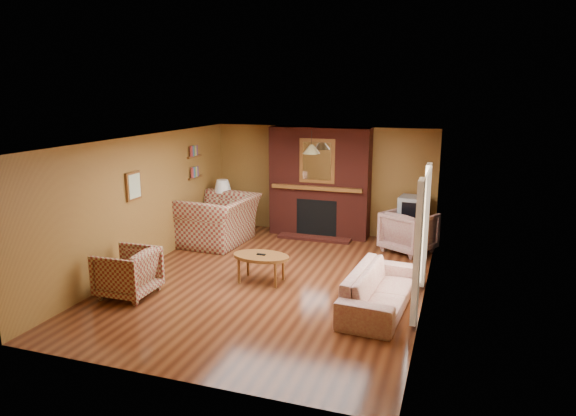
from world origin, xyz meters
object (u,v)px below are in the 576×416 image
(side_table, at_px, (224,221))
(table_lamp, at_px, (223,192))
(tv_stand, at_px, (412,233))
(crt_tv, at_px, (413,209))
(plaid_armchair, at_px, (127,272))
(floral_armchair, at_px, (409,232))
(coffee_table, at_px, (261,258))
(fireplace, at_px, (320,183))
(plaid_loveseat, at_px, (219,220))
(floral_sofa, at_px, (380,289))

(side_table, height_order, table_lamp, table_lamp)
(tv_stand, height_order, crt_tv, crt_tv)
(plaid_armchair, height_order, tv_stand, plaid_armchair)
(floral_armchair, distance_m, tv_stand, 0.43)
(crt_tv, bearing_deg, tv_stand, 90.00)
(coffee_table, bearing_deg, fireplace, 86.87)
(plaid_loveseat, distance_m, table_lamp, 0.90)
(side_table, bearing_deg, plaid_loveseat, -71.55)
(plaid_loveseat, distance_m, tv_stand, 4.06)
(fireplace, distance_m, side_table, 2.34)
(plaid_armchair, xyz_separation_m, table_lamp, (-0.15, 3.78, 0.56))
(floral_sofa, xyz_separation_m, tv_stand, (0.15, 3.35, -0.03))
(floral_sofa, bearing_deg, crt_tv, 1.83)
(fireplace, height_order, plaid_armchair, fireplace)
(floral_sofa, bearing_deg, fireplace, 32.67)
(plaid_armchair, distance_m, side_table, 3.79)
(tv_stand, relative_size, crt_tv, 0.90)
(fireplace, distance_m, crt_tv, 2.09)
(floral_sofa, relative_size, tv_stand, 3.74)
(fireplace, bearing_deg, plaid_armchair, -114.31)
(plaid_armchair, relative_size, floral_armchair, 0.92)
(fireplace, xyz_separation_m, floral_sofa, (1.90, -3.53, -0.89))
(plaid_armchair, bearing_deg, plaid_loveseat, 177.51)
(side_table, bearing_deg, tv_stand, 4.82)
(floral_armchair, xyz_separation_m, coffee_table, (-2.19, -2.50, 0.01))
(plaid_armchair, xyz_separation_m, floral_sofa, (3.85, 0.78, -0.08))
(plaid_loveseat, xyz_separation_m, coffee_table, (1.68, -1.81, -0.09))
(floral_armchair, relative_size, table_lamp, 1.40)
(plaid_armchair, distance_m, table_lamp, 3.82)
(floral_armchair, height_order, side_table, floral_armchair)
(coffee_table, height_order, side_table, side_table)
(fireplace, xyz_separation_m, floral_armchair, (2.02, -0.59, -0.77))
(floral_sofa, distance_m, crt_tv, 3.38)
(plaid_loveseat, bearing_deg, coffee_table, 46.10)
(table_lamp, bearing_deg, floral_sofa, -36.85)
(table_lamp, height_order, tv_stand, table_lamp)
(fireplace, height_order, coffee_table, fireplace)
(plaid_armchair, height_order, coffee_table, plaid_armchair)
(table_lamp, height_order, crt_tv, table_lamp)
(table_lamp, distance_m, crt_tv, 4.17)
(plaid_loveseat, relative_size, floral_armchair, 1.71)
(fireplace, relative_size, coffee_table, 2.46)
(fireplace, relative_size, table_lamp, 3.69)
(coffee_table, distance_m, tv_stand, 3.66)
(coffee_table, height_order, tv_stand, tv_stand)
(tv_stand, bearing_deg, side_table, -172.89)
(crt_tv, bearing_deg, fireplace, 174.70)
(tv_stand, bearing_deg, coffee_table, -125.06)
(fireplace, bearing_deg, side_table, -165.71)
(fireplace, height_order, tv_stand, fireplace)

